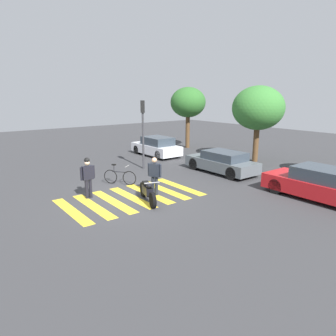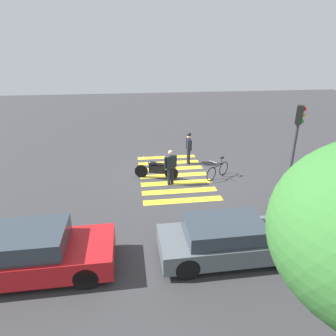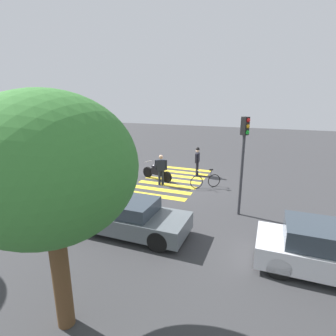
# 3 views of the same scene
# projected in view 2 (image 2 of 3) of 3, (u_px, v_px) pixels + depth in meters

# --- Properties ---
(ground_plane) EXTENTS (60.00, 60.00, 0.00)m
(ground_plane) POSITION_uv_depth(u_px,v_px,m) (174.00, 175.00, 14.93)
(ground_plane) COLOR #38383A
(police_motorcycle) EXTENTS (2.11, 0.94, 1.04)m
(police_motorcycle) POSITION_uv_depth(u_px,v_px,m) (156.00, 170.00, 14.42)
(police_motorcycle) COLOR black
(police_motorcycle) RESTS_ON ground_plane
(leaning_bicycle) EXTENTS (1.42, 1.07, 1.02)m
(leaning_bicycle) POSITION_uv_depth(u_px,v_px,m) (218.00, 170.00, 14.51)
(leaning_bicycle) COLOR black
(leaning_bicycle) RESTS_ON ground_plane
(officer_on_foot) EXTENTS (0.24, 0.67, 1.80)m
(officer_on_foot) POSITION_uv_depth(u_px,v_px,m) (189.00, 146.00, 16.06)
(officer_on_foot) COLOR black
(officer_on_foot) RESTS_ON ground_plane
(officer_by_motorcycle) EXTENTS (0.63, 0.39, 1.71)m
(officer_by_motorcycle) POSITION_uv_depth(u_px,v_px,m) (171.00, 165.00, 13.58)
(officer_by_motorcycle) COLOR #1E232D
(officer_by_motorcycle) RESTS_ON ground_plane
(crosswalk_stripes) EXTENTS (3.42, 5.85, 0.01)m
(crosswalk_stripes) POSITION_uv_depth(u_px,v_px,m) (174.00, 175.00, 14.93)
(crosswalk_stripes) COLOR yellow
(crosswalk_stripes) RESTS_ON ground_plane
(car_grey_coupe) EXTENTS (4.31, 1.77, 1.25)m
(car_grey_coupe) POSITION_uv_depth(u_px,v_px,m) (228.00, 239.00, 8.91)
(car_grey_coupe) COLOR black
(car_grey_coupe) RESTS_ON ground_plane
(car_red_convertible) EXTENTS (4.59, 1.89, 1.39)m
(car_red_convertible) POSITION_uv_depth(u_px,v_px,m) (29.00, 253.00, 8.23)
(car_red_convertible) COLOR black
(car_red_convertible) RESTS_ON ground_plane
(traffic_light_pole) EXTENTS (0.35, 0.33, 4.05)m
(traffic_light_pole) POSITION_uv_depth(u_px,v_px,m) (296.00, 140.00, 11.33)
(traffic_light_pole) COLOR #38383D
(traffic_light_pole) RESTS_ON ground_plane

